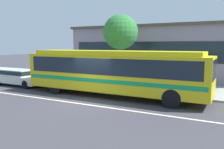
% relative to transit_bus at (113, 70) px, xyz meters
% --- Properties ---
extents(ground_plane, '(120.00, 120.00, 0.00)m').
position_rel_transit_bus_xyz_m(ground_plane, '(-0.78, -1.78, -1.69)').
color(ground_plane, '#3B3940').
extents(sidewalk_slab, '(60.00, 8.00, 0.12)m').
position_rel_transit_bus_xyz_m(sidewalk_slab, '(-0.78, 5.35, -1.63)').
color(sidewalk_slab, '#999E96').
rests_on(sidewalk_slab, ground_plane).
extents(lane_stripe_center, '(56.00, 0.16, 0.01)m').
position_rel_transit_bus_xyz_m(lane_stripe_center, '(-0.78, -2.58, -1.69)').
color(lane_stripe_center, silver).
rests_on(lane_stripe_center, ground_plane).
extents(transit_bus, '(11.87, 2.55, 2.91)m').
position_rel_transit_bus_xyz_m(transit_bus, '(0.00, 0.00, 0.00)').
color(transit_bus, gold).
rests_on(transit_bus, ground_plane).
extents(sedan_behind_bus, '(4.83, 1.98, 1.29)m').
position_rel_transit_bus_xyz_m(sedan_behind_bus, '(-8.68, 0.14, -0.97)').
color(sedan_behind_bus, silver).
rests_on(sedan_behind_bus, ground_plane).
extents(pedestrian_waiting_near_sign, '(0.47, 0.47, 1.66)m').
position_rel_transit_bus_xyz_m(pedestrian_waiting_near_sign, '(0.21, 2.04, -0.60)').
color(pedestrian_waiting_near_sign, '#686A5A').
rests_on(pedestrian_waiting_near_sign, sidewalk_slab).
extents(pedestrian_walking_along_curb, '(0.45, 0.45, 1.64)m').
position_rel_transit_bus_xyz_m(pedestrian_walking_along_curb, '(-1.16, 3.53, -0.62)').
color(pedestrian_walking_along_curb, '#795F5F').
rests_on(pedestrian_walking_along_curb, sidewalk_slab).
extents(pedestrian_standing_by_tree, '(0.48, 0.48, 1.68)m').
position_rel_transit_bus_xyz_m(pedestrian_standing_by_tree, '(2.45, 1.77, -0.59)').
color(pedestrian_standing_by_tree, '#776954').
rests_on(pedestrian_standing_by_tree, sidewalk_slab).
extents(bus_stop_sign, '(0.08, 0.44, 2.51)m').
position_rel_transit_bus_xyz_m(bus_stop_sign, '(3.47, 1.82, 0.04)').
color(bus_stop_sign, gray).
rests_on(bus_stop_sign, sidewalk_slab).
extents(street_tree_near_stop, '(2.77, 2.77, 5.55)m').
position_rel_transit_bus_xyz_m(street_tree_near_stop, '(-1.41, 3.94, 2.53)').
color(street_tree_near_stop, brown).
rests_on(street_tree_near_stop, sidewalk_slab).
extents(station_building, '(17.92, 8.89, 5.11)m').
position_rel_transit_bus_xyz_m(station_building, '(0.39, 11.25, 0.87)').
color(station_building, gray).
rests_on(station_building, ground_plane).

